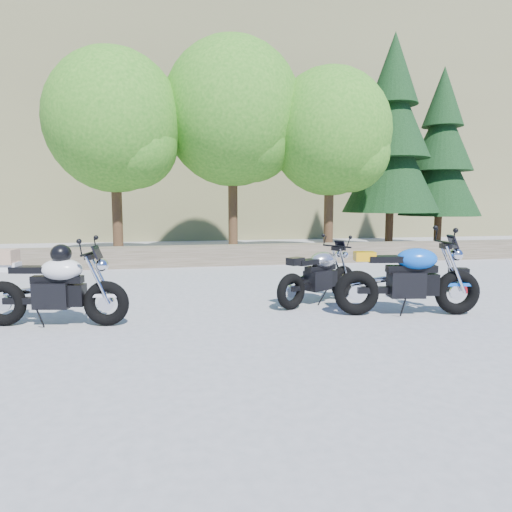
# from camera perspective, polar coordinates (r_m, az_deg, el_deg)

# --- Properties ---
(ground) EXTENTS (90.00, 90.00, 0.00)m
(ground) POSITION_cam_1_polar(r_m,az_deg,el_deg) (6.31, -0.02, -7.87)
(ground) COLOR gray
(ground) RESTS_ON ground
(stone_wall) EXTENTS (22.00, 0.55, 0.50)m
(stone_wall) POSITION_cam_1_polar(r_m,az_deg,el_deg) (11.63, -5.27, 0.08)
(stone_wall) COLOR brown
(stone_wall) RESTS_ON ground
(hillside) EXTENTS (80.00, 30.00, 15.00)m
(hillside) POSITION_cam_1_polar(r_m,az_deg,el_deg) (34.75, -4.28, 16.50)
(hillside) COLOR #6C6642
(hillside) RESTS_ON ground
(tree_decid_left) EXTENTS (3.67, 3.67, 5.62)m
(tree_decid_left) POSITION_cam_1_polar(r_m,az_deg,el_deg) (13.34, -16.87, 15.25)
(tree_decid_left) COLOR #382314
(tree_decid_left) RESTS_ON ground
(tree_decid_mid) EXTENTS (4.08, 4.08, 6.24)m
(tree_decid_mid) POSITION_cam_1_polar(r_m,az_deg,el_deg) (13.90, -2.48, 16.86)
(tree_decid_mid) COLOR #382314
(tree_decid_mid) RESTS_ON ground
(tree_decid_right) EXTENTS (3.54, 3.54, 5.41)m
(tree_decid_right) POSITION_cam_1_polar(r_m,az_deg,el_deg) (13.95, 9.75, 14.49)
(tree_decid_right) COLOR #382314
(tree_decid_right) RESTS_ON ground
(conifer_near) EXTENTS (3.17, 3.17, 7.06)m
(conifer_near) POSITION_cam_1_polar(r_m,az_deg,el_deg) (16.13, 16.66, 13.89)
(conifer_near) COLOR #382314
(conifer_near) RESTS_ON ground
(conifer_far) EXTENTS (2.82, 2.82, 6.27)m
(conifer_far) POSITION_cam_1_polar(r_m,az_deg,el_deg) (17.70, 22.13, 11.68)
(conifer_far) COLOR #382314
(conifer_far) RESTS_ON ground
(silver_bike) EXTENTS (1.60, 1.02, 0.90)m
(silver_bike) POSITION_cam_1_polar(r_m,az_deg,el_deg) (7.24, 7.88, -2.51)
(silver_bike) COLOR black
(silver_bike) RESTS_ON ground
(white_bike) EXTENTS (1.91, 0.65, 1.06)m
(white_bike) POSITION_cam_1_polar(r_m,az_deg,el_deg) (6.42, -24.00, -3.46)
(white_bike) COLOR black
(white_bike) RESTS_ON ground
(blue_bike) EXTENTS (2.08, 0.67, 1.05)m
(blue_bike) POSITION_cam_1_polar(r_m,az_deg,el_deg) (6.79, 18.53, -2.79)
(blue_bike) COLOR black
(blue_bike) RESTS_ON ground
(backpack) EXTENTS (0.38, 0.35, 0.43)m
(backpack) POSITION_cam_1_polar(r_m,az_deg,el_deg) (8.90, 23.96, -2.80)
(backpack) COLOR black
(backpack) RESTS_ON ground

